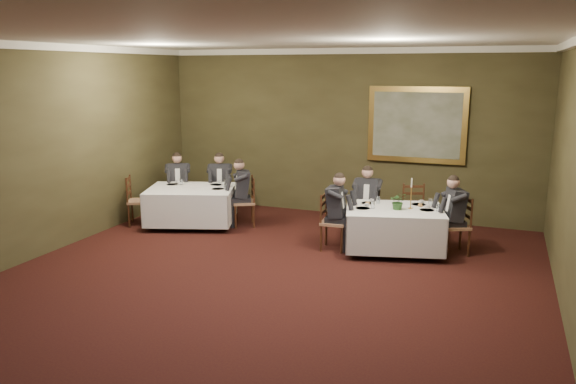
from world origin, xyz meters
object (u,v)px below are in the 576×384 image
Objects in this scene: diner_main_backleft at (367,210)px; chair_sec_endleft at (139,211)px; diner_main_endleft at (334,221)px; diner_sec_backleft at (179,191)px; table_second at (191,203)px; chair_main_backleft at (367,222)px; chair_sec_backright at (221,202)px; chair_main_backright at (414,223)px; candlestick at (411,197)px; diner_sec_endright at (244,201)px; table_main at (394,226)px; diner_main_endright at (455,225)px; chair_main_endright at (455,237)px; chair_sec_backleft at (179,201)px; centerpiece at (398,200)px; chair_main_endleft at (333,233)px; chair_sec_endright at (245,212)px; diner_sec_backright at (220,191)px; painting at (417,125)px.

chair_sec_endleft is at bearing 7.21° from diner_main_backleft.
diner_main_endleft and diner_sec_backleft have the same top height.
chair_main_backleft is (3.47, 0.50, -0.17)m from table_second.
chair_sec_backright is 1.00× the size of chair_sec_endleft.
chair_main_backright is 0.74× the size of diner_main_endleft.
table_second is at bearing 178.48° from candlestick.
chair_main_backleft is 0.74× the size of diner_main_endleft.
diner_sec_endright reaches higher than chair_main_backleft.
diner_main_endleft is 4.12m from chair_sec_endleft.
diner_main_backleft reaches higher than chair_main_backleft.
table_main is 1.03m from diner_main_endright.
chair_main_endright is at bearing 146.68° from chair_sec_backright.
table_second is 3.50m from diner_main_backleft.
diner_main_backleft is 1.35× the size of chair_sec_backright.
chair_sec_backleft is 3.23× the size of centerpiece.
table_main is 1.03m from diner_main_endleft.
chair_main_backright is at bearing 129.95° from chair_main_endleft.
diner_sec_backleft reaches higher than chair_sec_backright.
diner_main_backleft is 1.00× the size of diner_sec_endright.
diner_sec_endright is (-0.01, -0.01, 0.23)m from chair_sec_endright.
diner_main_backleft reaches higher than chair_main_endleft.
diner_main_endleft is 1.35× the size of chair_sec_backleft.
table_second is at bearing 65.42° from chair_main_endright.
table_second is 4.38m from candlestick.
chair_main_backleft is at bearing 49.46° from chair_main_endright.
chair_sec_backleft is 1.06m from chair_sec_endleft.
table_main is at bearing 140.61° from chair_sec_backright.
diner_main_backleft is (0.00, -0.01, 0.23)m from chair_main_backleft.
diner_main_backleft and diner_sec_backright have the same top height.
chair_sec_endright is at bearing 172.16° from candlestick.
candlestick is (-0.74, -0.17, 0.45)m from diner_main_endright.
table_second is at bearing 79.31° from chair_sec_endright.
diner_sec_backleft reaches higher than table_second.
diner_sec_endright is 3.41m from candlestick.
chair_main_endleft is (-1.22, -1.18, 0.00)m from chair_main_backright.
diner_main_endleft is at bearing -8.34° from table_second.
chair_sec_backright is (-2.96, 1.42, -0.23)m from diner_main_endleft.
chair_main_backright is at bearing -79.89° from painting.
table_second is 1.50× the size of diner_main_endright.
diner_sec_endright reaches higher than centerpiece.
painting is at bearing 87.70° from chair_sec_endleft.
centerpiece is (4.01, -1.21, 0.41)m from diner_sec_backright.
chair_main_backleft is 0.74× the size of diner_sec_backleft.
candlestick is at bearing 141.79° from diner_sec_backleft.
diner_main_backleft is 4.19m from chair_sec_backleft.
diner_sec_backright reaches higher than chair_sec_endleft.
chair_sec_backleft is at bearing -90.00° from diner_sec_backleft.
chair_main_backleft is at bearing 49.20° from diner_main_endright.
chair_sec_endright is (-4.09, 0.29, 0.00)m from chair_main_endright.
table_main is 1.41× the size of diner_sec_backleft.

